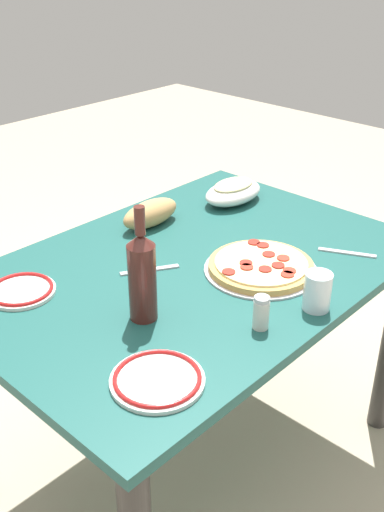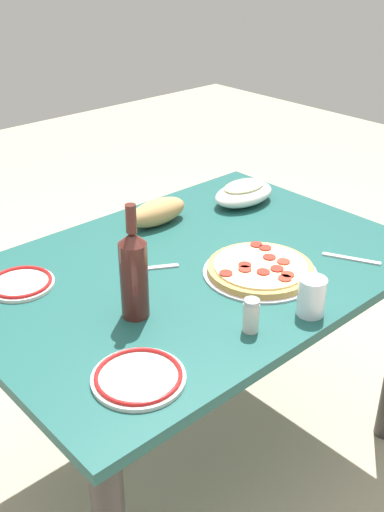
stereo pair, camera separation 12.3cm
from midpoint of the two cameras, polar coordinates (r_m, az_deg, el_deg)
ground_plane at (r=2.23m, az=1.66°, el=-18.10°), size 8.00×8.00×0.00m
dining_table at (r=1.82m, az=1.94°, el=-4.32°), size 1.29×0.90×0.76m
pepperoni_pizza at (r=1.73m, az=8.43°, el=-1.26°), size 0.32×0.32×0.03m
baked_pasta_dish at (r=2.16m, az=6.49°, el=5.90°), size 0.24×0.15×0.08m
wine_bottle at (r=1.48m, az=-3.09°, el=-1.63°), size 0.07×0.07×0.30m
water_glass at (r=1.56m, az=13.33°, el=-3.75°), size 0.07×0.07×0.10m
side_plate_near at (r=1.70m, az=-13.73°, el=-2.52°), size 0.18×0.18×0.02m
side_plate_far at (r=1.34m, az=-2.35°, el=-11.27°), size 0.21×0.21×0.02m
bread_loaf at (r=1.99m, az=-1.49°, el=4.09°), size 0.22×0.09×0.08m
spice_shaker at (r=1.48m, az=7.93°, el=-5.57°), size 0.04×0.04×0.09m
fork_left at (r=1.86m, az=16.49°, el=-0.28°), size 0.09×0.16×0.00m
fork_right at (r=1.74m, az=-2.01°, el=-1.18°), size 0.15×0.10×0.00m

